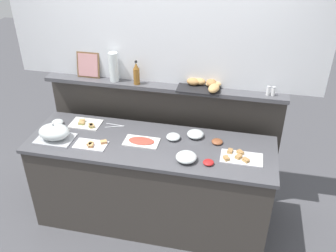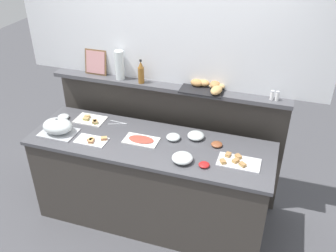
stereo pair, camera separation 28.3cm
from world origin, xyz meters
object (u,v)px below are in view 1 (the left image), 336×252
(glass_bowl_small, at_px, (186,157))
(glass_bowl_extra, at_px, (173,137))
(water_carafe, at_px, (114,67))
(salt_shaker, at_px, (268,91))
(sandwich_platter_front, at_px, (240,157))
(bread_basket, at_px, (204,85))
(pepper_shaker, at_px, (273,91))
(serving_cloche, at_px, (54,133))
(glass_bowl_medium, at_px, (195,134))
(vinegar_bottle_amber, at_px, (136,74))
(sandwich_platter_rear, at_px, (92,144))
(glass_bowl_large, at_px, (58,122))
(condiment_bowl_dark, at_px, (208,162))
(framed_picture, at_px, (88,65))
(condiment_bowl_red, at_px, (217,142))
(sandwich_platter_side, at_px, (86,124))
(cold_cuts_platter, at_px, (141,142))
(serving_tongs, at_px, (115,126))

(glass_bowl_small, bearing_deg, glass_bowl_extra, 120.16)
(glass_bowl_extra, bearing_deg, water_carafe, 152.23)
(glass_bowl_small, height_order, salt_shaker, salt_shaker)
(sandwich_platter_front, bearing_deg, bread_basket, 126.70)
(water_carafe, bearing_deg, pepper_shaker, -0.00)
(serving_cloche, distance_m, bread_basket, 1.45)
(glass_bowl_medium, distance_m, glass_bowl_extra, 0.21)
(vinegar_bottle_amber, distance_m, salt_shaker, 1.23)
(sandwich_platter_rear, height_order, glass_bowl_large, glass_bowl_large)
(condiment_bowl_dark, distance_m, water_carafe, 1.31)
(condiment_bowl_dark, xyz_separation_m, framed_picture, (-1.31, 0.69, 0.48))
(condiment_bowl_red, relative_size, bread_basket, 0.25)
(sandwich_platter_side, distance_m, bread_basket, 1.21)
(sandwich_platter_rear, distance_m, bread_basket, 1.17)
(glass_bowl_extra, bearing_deg, salt_shaker, 23.45)
(sandwich_platter_front, bearing_deg, cold_cuts_platter, 176.53)
(serving_tongs, bearing_deg, glass_bowl_medium, -1.46)
(glass_bowl_large, xyz_separation_m, bread_basket, (1.38, 0.34, 0.38))
(glass_bowl_small, height_order, condiment_bowl_red, glass_bowl_small)
(glass_bowl_medium, relative_size, glass_bowl_extra, 1.21)
(glass_bowl_extra, bearing_deg, glass_bowl_small, -59.84)
(glass_bowl_medium, relative_size, framed_picture, 0.62)
(vinegar_bottle_amber, bearing_deg, glass_bowl_small, -45.95)
(glass_bowl_large, distance_m, condiment_bowl_red, 1.57)
(bread_basket, relative_size, water_carafe, 1.42)
(sandwich_platter_front, bearing_deg, glass_bowl_small, -163.81)
(sandwich_platter_rear, xyz_separation_m, water_carafe, (0.03, 0.61, 0.50))
(glass_bowl_large, bearing_deg, water_carafe, 33.32)
(sandwich_platter_front, height_order, framed_picture, framed_picture)
(glass_bowl_large, relative_size, condiment_bowl_dark, 1.23)
(glass_bowl_extra, xyz_separation_m, condiment_bowl_dark, (0.36, -0.31, -0.01))
(sandwich_platter_front, height_order, pepper_shaker, pepper_shaker)
(bread_basket, bearing_deg, serving_cloche, -155.05)
(serving_tongs, bearing_deg, sandwich_platter_rear, -104.87)
(serving_cloche, height_order, glass_bowl_extra, serving_cloche)
(serving_tongs, relative_size, vinegar_bottle_amber, 0.79)
(salt_shaker, bearing_deg, serving_cloche, -162.64)
(glass_bowl_large, xyz_separation_m, vinegar_bottle_amber, (0.74, 0.31, 0.45))
(cold_cuts_platter, xyz_separation_m, water_carafe, (-0.39, 0.46, 0.50))
(vinegar_bottle_amber, relative_size, salt_shaker, 2.71)
(cold_cuts_platter, height_order, glass_bowl_extra, glass_bowl_extra)
(glass_bowl_medium, relative_size, serving_tongs, 0.84)
(serving_cloche, height_order, condiment_bowl_red, serving_cloche)
(sandwich_platter_front, height_order, water_carafe, water_carafe)
(glass_bowl_small, bearing_deg, vinegar_bottle_amber, 134.05)
(glass_bowl_extra, height_order, vinegar_bottle_amber, vinegar_bottle_amber)
(condiment_bowl_dark, distance_m, serving_tongs, 1.04)
(pepper_shaker, relative_size, bread_basket, 0.21)
(condiment_bowl_red, xyz_separation_m, pepper_shaker, (0.44, 0.33, 0.39))
(glass_bowl_large, relative_size, framed_picture, 0.45)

